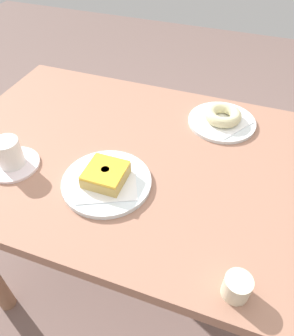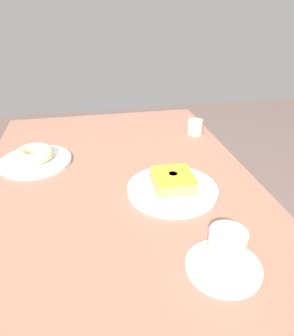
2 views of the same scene
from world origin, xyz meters
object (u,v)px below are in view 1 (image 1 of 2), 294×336
at_px(plate_sugar_ring, 222,122).
at_px(donut_glazed_square, 106,174).
at_px(donut_sugar_ring, 223,115).
at_px(sugar_jar, 237,287).
at_px(plate_glazed_square, 107,182).
at_px(coffee_cup, 10,156).

bearing_deg(plate_sugar_ring, donut_glazed_square, 57.32).
height_order(donut_sugar_ring, sugar_jar, sugar_jar).
relative_size(donut_sugar_ring, sugar_jar, 2.10).
bearing_deg(donut_sugar_ring, plate_sugar_ring, 0.00).
height_order(plate_glazed_square, coffee_cup, coffee_cup).
bearing_deg(sugar_jar, donut_glazed_square, -26.78).
bearing_deg(donut_glazed_square, sugar_jar, 153.22).
bearing_deg(donut_sugar_ring, plate_glazed_square, 57.32).
distance_m(coffee_cup, sugar_jar, 0.66).
bearing_deg(plate_sugar_ring, sugar_jar, 103.03).
bearing_deg(coffee_cup, plate_glazed_square, -174.83).
distance_m(donut_glazed_square, sugar_jar, 0.41).
height_order(donut_glazed_square, coffee_cup, coffee_cup).
relative_size(plate_sugar_ring, donut_sugar_ring, 1.85).
bearing_deg(donut_sugar_ring, sugar_jar, 103.03).
bearing_deg(plate_glazed_square, donut_glazed_square, 180.00).
distance_m(donut_sugar_ring, donut_glazed_square, 0.44).
xyz_separation_m(donut_sugar_ring, coffee_cup, (0.51, 0.39, 0.00)).
xyz_separation_m(coffee_cup, sugar_jar, (-0.64, 0.16, -0.01)).
xyz_separation_m(plate_sugar_ring, plate_glazed_square, (0.24, 0.37, 0.00)).
height_order(plate_sugar_ring, donut_glazed_square, donut_glazed_square).
bearing_deg(coffee_cup, plate_sugar_ring, -142.40).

